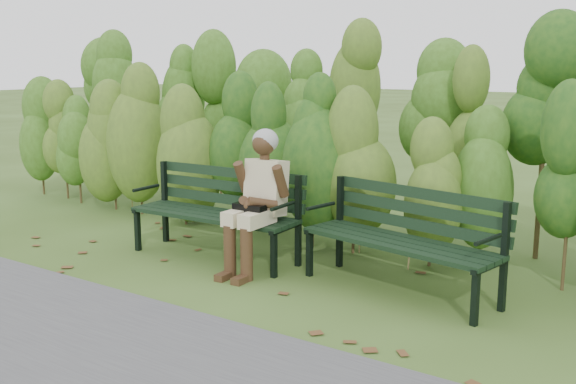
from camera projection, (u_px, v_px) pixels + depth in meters
The scene contains 7 objects.
ground at pixel (266, 280), 6.01m from camera, with size 80.00×80.00×0.00m, color #374F1A.
footpath at pixel (59, 371), 4.23m from camera, with size 60.00×2.50×0.01m, color #474749.
hedge_band at pixel (367, 124), 7.28m from camera, with size 11.04×1.67×2.42m.
leaf_litter at pixel (229, 276), 6.12m from camera, with size 5.66×2.07×0.01m.
bench_left at pixel (220, 205), 6.69m from camera, with size 1.78×0.65×0.88m.
bench_right at pixel (406, 231), 5.67m from camera, with size 1.82×0.88×0.87m.
seated_woman at pixel (258, 193), 6.19m from camera, with size 0.53×0.78×1.32m.
Camera 1 is at (3.42, -4.63, 1.92)m, focal length 42.00 mm.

